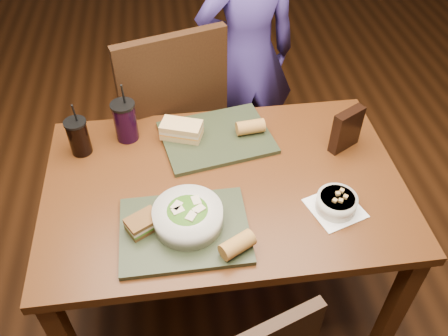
% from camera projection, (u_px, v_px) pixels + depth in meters
% --- Properties ---
extents(ground, '(6.00, 6.00, 0.00)m').
position_uv_depth(ground, '(224.00, 292.00, 2.25)').
color(ground, '#381C0B').
rests_on(ground, ground).
extents(dining_table, '(1.30, 0.85, 0.75)m').
position_uv_depth(dining_table, '(224.00, 198.00, 1.79)').
color(dining_table, '#4B260F').
rests_on(dining_table, ground).
extents(chair_far, '(0.59, 0.59, 1.09)m').
position_uv_depth(chair_far, '(176.00, 117.00, 2.23)').
color(chair_far, black).
rests_on(chair_far, ground).
extents(diner, '(0.56, 0.41, 1.43)m').
position_uv_depth(diner, '(247.00, 57.00, 2.40)').
color(diner, navy).
rests_on(diner, ground).
extents(tray_near, '(0.42, 0.32, 0.02)m').
position_uv_depth(tray_near, '(185.00, 230.00, 1.55)').
color(tray_near, black).
rests_on(tray_near, dining_table).
extents(tray_far, '(0.47, 0.39, 0.02)m').
position_uv_depth(tray_far, '(217.00, 138.00, 1.89)').
color(tray_far, black).
rests_on(tray_far, dining_table).
extents(salad_bowl, '(0.23, 0.23, 0.08)m').
position_uv_depth(salad_bowl, '(188.00, 216.00, 1.54)').
color(salad_bowl, silver).
rests_on(salad_bowl, tray_near).
extents(soup_bowl, '(0.21, 0.21, 0.07)m').
position_uv_depth(soup_bowl, '(336.00, 203.00, 1.61)').
color(soup_bowl, white).
rests_on(soup_bowl, dining_table).
extents(sandwich_near, '(0.13, 0.11, 0.05)m').
position_uv_depth(sandwich_near, '(143.00, 223.00, 1.53)').
color(sandwich_near, '#593819').
rests_on(sandwich_near, tray_near).
extents(sandwich_far, '(0.18, 0.13, 0.06)m').
position_uv_depth(sandwich_far, '(182.00, 130.00, 1.86)').
color(sandwich_far, tan).
rests_on(sandwich_far, tray_far).
extents(baguette_near, '(0.12, 0.10, 0.06)m').
position_uv_depth(baguette_near, '(237.00, 245.00, 1.47)').
color(baguette_near, '#AD7533').
rests_on(baguette_near, tray_near).
extents(baguette_far, '(0.12, 0.07, 0.06)m').
position_uv_depth(baguette_far, '(250.00, 127.00, 1.88)').
color(baguette_far, '#AD7533').
rests_on(baguette_far, tray_far).
extents(cup_cola, '(0.08, 0.08, 0.23)m').
position_uv_depth(cup_cola, '(79.00, 137.00, 1.79)').
color(cup_cola, black).
rests_on(cup_cola, dining_table).
extents(cup_berry, '(0.09, 0.09, 0.26)m').
position_uv_depth(cup_berry, '(125.00, 121.00, 1.84)').
color(cup_berry, black).
rests_on(cup_berry, dining_table).
extents(chip_bag, '(0.13, 0.10, 0.17)m').
position_uv_depth(chip_bag, '(346.00, 130.00, 1.80)').
color(chip_bag, black).
rests_on(chip_bag, dining_table).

